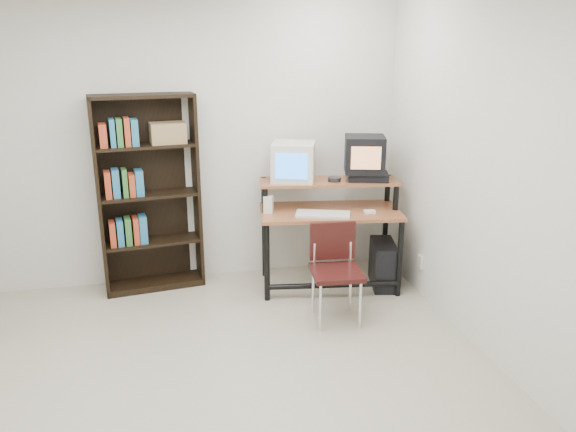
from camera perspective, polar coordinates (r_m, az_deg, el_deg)
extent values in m
cube|color=#AEA890|center=(3.84, -7.76, -17.69)|extent=(4.00, 4.00, 0.01)
cube|color=beige|center=(5.23, -10.45, 7.24)|extent=(4.00, 0.01, 2.60)
cube|color=beige|center=(1.47, -1.99, -20.02)|extent=(4.00, 0.01, 2.60)
cube|color=beige|center=(3.95, 21.65, 3.06)|extent=(0.01, 4.00, 2.60)
cube|color=brown|center=(5.08, 4.31, 0.44)|extent=(1.33, 0.81, 0.03)
cube|color=brown|center=(5.13, 4.16, 3.52)|extent=(1.30, 0.56, 0.02)
cylinder|color=black|center=(4.89, -2.16, -4.69)|extent=(0.05, 0.05, 0.72)
cylinder|color=black|center=(5.06, 11.28, -4.22)|extent=(0.05, 0.05, 0.72)
cylinder|color=black|center=(5.35, -2.42, -1.18)|extent=(0.05, 0.05, 0.98)
cylinder|color=black|center=(5.52, 9.88, -0.87)|extent=(0.05, 0.05, 0.98)
cylinder|color=black|center=(5.03, 4.62, -7.02)|extent=(1.17, 0.22, 0.05)
cube|color=beige|center=(5.09, 0.57, 5.49)|extent=(0.47, 0.47, 0.35)
cube|color=#2D79F2|center=(4.90, 0.36, 5.04)|extent=(0.27, 0.10, 0.22)
cube|color=black|center=(5.17, 8.11, 3.96)|extent=(0.42, 0.35, 0.08)
cube|color=black|center=(5.15, 7.78, 6.24)|extent=(0.43, 0.42, 0.33)
cube|color=tan|center=(4.97, 7.93, 5.85)|extent=(0.25, 0.08, 0.20)
cylinder|color=#26262B|center=(5.08, 4.73, 3.67)|extent=(0.12, 0.12, 0.05)
cube|color=beige|center=(4.92, 3.56, 0.10)|extent=(0.51, 0.36, 0.03)
cube|color=black|center=(5.01, 8.16, 0.12)|extent=(0.22, 0.18, 0.01)
cube|color=white|center=(5.03, 8.29, 0.39)|extent=(0.11, 0.07, 0.03)
cube|color=beige|center=(4.97, -2.00, 1.12)|extent=(0.10, 0.10, 0.17)
cube|color=black|center=(5.31, 9.62, -4.83)|extent=(0.30, 0.48, 0.42)
cube|color=black|center=(4.52, 4.96, -5.76)|extent=(0.43, 0.43, 0.04)
cube|color=black|center=(4.61, 4.55, -2.53)|extent=(0.38, 0.07, 0.32)
cylinder|color=silver|center=(4.44, 3.30, -9.30)|extent=(0.02, 0.02, 0.40)
cylinder|color=silver|center=(4.51, 7.33, -9.00)|extent=(0.02, 0.02, 0.40)
cylinder|color=silver|center=(4.72, 2.56, -7.59)|extent=(0.02, 0.02, 0.40)
cylinder|color=silver|center=(4.79, 6.36, -7.33)|extent=(0.02, 0.02, 0.40)
cube|color=black|center=(5.13, -18.68, 1.61)|extent=(0.07, 0.30, 1.77)
cube|color=black|center=(5.21, -9.29, 2.55)|extent=(0.07, 0.30, 1.77)
cube|color=black|center=(5.28, -14.12, 2.46)|extent=(0.88, 0.13, 1.77)
cube|color=black|center=(5.00, -14.68, 11.73)|extent=(0.91, 0.40, 0.03)
cube|color=black|center=(5.43, -13.30, -6.63)|extent=(0.91, 0.40, 0.06)
cube|color=black|center=(5.28, -13.60, -2.54)|extent=(0.85, 0.37, 0.03)
cube|color=black|center=(5.15, -13.95, 2.09)|extent=(0.85, 0.37, 0.02)
cube|color=black|center=(5.05, -14.31, 6.92)|extent=(0.85, 0.37, 0.02)
cube|color=olive|center=(5.06, -12.13, 8.26)|extent=(0.32, 0.25, 0.18)
cube|color=beige|center=(5.19, 13.27, -4.54)|extent=(0.02, 0.08, 0.12)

